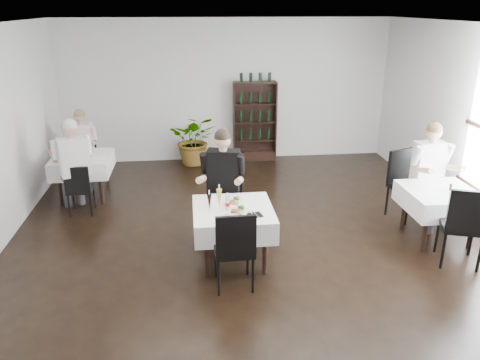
% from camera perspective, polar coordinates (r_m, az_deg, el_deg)
% --- Properties ---
extents(room_shell, '(9.00, 9.00, 9.00)m').
position_cam_1_polar(room_shell, '(5.83, 2.05, 3.23)').
color(room_shell, black).
rests_on(room_shell, ground).
extents(wine_shelf, '(0.90, 0.28, 1.75)m').
position_cam_1_polar(wine_shelf, '(10.20, 1.81, 7.04)').
color(wine_shelf, black).
rests_on(wine_shelf, ground).
extents(main_table, '(1.03, 1.03, 0.77)m').
position_cam_1_polar(main_table, '(6.11, -0.85, -4.74)').
color(main_table, black).
rests_on(main_table, ground).
extents(left_table, '(0.98, 0.98, 0.77)m').
position_cam_1_polar(left_table, '(8.62, -18.65, 1.82)').
color(left_table, black).
rests_on(left_table, ground).
extents(right_table, '(0.98, 0.98, 0.77)m').
position_cam_1_polar(right_table, '(7.28, 23.14, -2.23)').
color(right_table, black).
rests_on(right_table, ground).
extents(potted_tree, '(1.07, 0.95, 1.08)m').
position_cam_1_polar(potted_tree, '(10.04, -5.55, 4.94)').
color(potted_tree, '#215D20').
rests_on(potted_tree, ground).
extents(main_chair_far, '(0.50, 0.50, 0.86)m').
position_cam_1_polar(main_chair_far, '(6.84, -1.47, -3.06)').
color(main_chair_far, black).
rests_on(main_chair_far, ground).
extents(main_chair_near, '(0.48, 0.49, 1.03)m').
position_cam_1_polar(main_chair_near, '(5.54, -0.67, -8.00)').
color(main_chair_near, black).
rests_on(main_chair_near, ground).
extents(left_chair_far, '(0.57, 0.57, 1.04)m').
position_cam_1_polar(left_chair_far, '(9.20, -18.44, 2.83)').
color(left_chair_far, black).
rests_on(left_chair_far, ground).
extents(left_chair_near, '(0.40, 0.40, 0.86)m').
position_cam_1_polar(left_chair_near, '(7.96, -19.02, -0.76)').
color(left_chair_near, black).
rests_on(left_chair_near, ground).
extents(right_chair_far, '(0.64, 0.64, 1.09)m').
position_cam_1_polar(right_chair_far, '(7.91, 19.49, 0.06)').
color(right_chair_far, black).
rests_on(right_chair_far, ground).
extents(right_chair_near, '(0.64, 0.65, 1.11)m').
position_cam_1_polar(right_chair_near, '(6.66, 25.65, -4.59)').
color(right_chair_near, black).
rests_on(right_chair_near, ground).
extents(diner_main, '(0.68, 0.71, 1.64)m').
position_cam_1_polar(diner_main, '(6.60, -2.17, 0.31)').
color(diner_main, '#3B3B42').
rests_on(diner_main, ground).
extents(diner_left_far, '(0.54, 0.54, 1.44)m').
position_cam_1_polar(diner_left_far, '(9.19, -18.73, 4.36)').
color(diner_left_far, '#3B3B42').
rests_on(diner_left_far, ground).
extents(diner_left_near, '(0.72, 0.75, 1.60)m').
position_cam_1_polar(diner_left_near, '(7.95, -19.71, 2.47)').
color(diner_left_near, '#3B3B42').
rests_on(diner_left_near, ground).
extents(diner_right_far, '(0.63, 0.64, 1.61)m').
position_cam_1_polar(diner_right_far, '(7.63, 22.36, 1.47)').
color(diner_right_far, '#3B3B42').
rests_on(diner_right_far, ground).
extents(plate_far, '(0.28, 0.28, 0.08)m').
position_cam_1_polar(plate_far, '(6.20, -0.79, -2.69)').
color(plate_far, white).
rests_on(plate_far, main_table).
extents(plate_near, '(0.35, 0.35, 0.08)m').
position_cam_1_polar(plate_near, '(5.92, -0.24, -3.82)').
color(plate_near, white).
rests_on(plate_near, main_table).
extents(pilsner_dark, '(0.06, 0.06, 0.27)m').
position_cam_1_polar(pilsner_dark, '(5.98, -3.76, -2.67)').
color(pilsner_dark, black).
rests_on(pilsner_dark, main_table).
extents(pilsner_lager, '(0.07, 0.07, 0.32)m').
position_cam_1_polar(pilsner_lager, '(6.03, -2.54, -2.22)').
color(pilsner_lager, gold).
rests_on(pilsner_lager, main_table).
extents(coke_bottle, '(0.06, 0.06, 0.23)m').
position_cam_1_polar(coke_bottle, '(5.97, -1.53, -2.83)').
color(coke_bottle, silver).
rests_on(coke_bottle, main_table).
extents(napkin_cutlery, '(0.23, 0.22, 0.02)m').
position_cam_1_polar(napkin_cutlery, '(5.85, 1.72, -4.28)').
color(napkin_cutlery, black).
rests_on(napkin_cutlery, main_table).
extents(pepper_mill, '(0.05, 0.05, 0.10)m').
position_cam_1_polar(pepper_mill, '(7.25, 24.30, -0.80)').
color(pepper_mill, black).
rests_on(pepper_mill, right_table).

